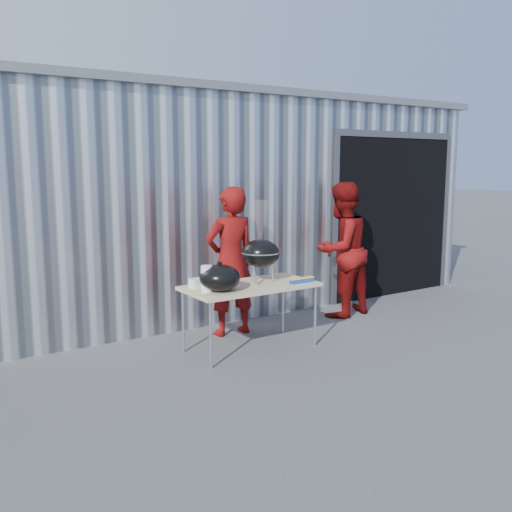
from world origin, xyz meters
TOP-DOWN VIEW (x-y plane):
  - ground at (0.00, 0.00)m, footprint 80.00×80.00m
  - building at (0.92, 4.59)m, footprint 8.20×6.20m
  - folding_table at (-0.14, 0.61)m, footprint 1.50×0.75m
  - kettle_grill at (0.02, 0.64)m, footprint 0.44×0.44m
  - grill_lid at (-0.59, 0.51)m, footprint 0.44×0.44m
  - paper_towels at (-0.72, 0.56)m, footprint 0.12×0.12m
  - white_tub at (-0.69, 0.79)m, footprint 0.20×0.15m
  - foil_box at (0.40, 0.36)m, footprint 0.32×0.06m
  - person_cook at (-0.02, 1.23)m, footprint 0.68×0.46m
  - person_bystander at (1.72, 1.16)m, footprint 1.00×0.83m

SIDE VIEW (x-z plane):
  - ground at x=0.00m, z-range 0.00..0.00m
  - folding_table at x=-0.14m, z-range 0.33..1.08m
  - foil_box at x=0.40m, z-range 0.75..0.81m
  - white_tub at x=-0.69m, z-range 0.75..0.85m
  - paper_towels at x=-0.72m, z-range 0.75..1.03m
  - grill_lid at x=-0.59m, z-range 0.74..1.05m
  - person_cook at x=-0.02m, z-range 0.00..1.83m
  - person_bystander at x=1.72m, z-range 0.00..1.85m
  - kettle_grill at x=0.02m, z-range 0.70..1.64m
  - building at x=0.92m, z-range -0.01..3.09m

